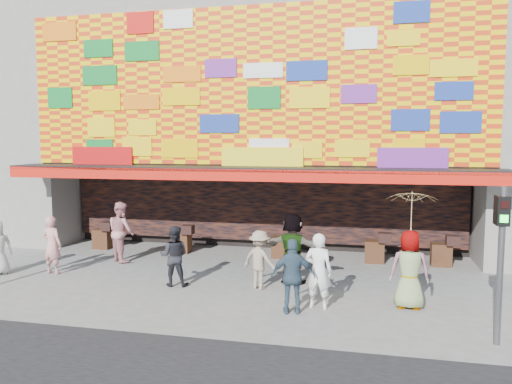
# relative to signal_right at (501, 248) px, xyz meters

# --- Properties ---
(ground) EXTENTS (90.00, 90.00, 0.00)m
(ground) POSITION_rel_signal_right_xyz_m (-6.20, 1.50, -1.86)
(ground) COLOR slate
(ground) RESTS_ON ground
(shop_building) EXTENTS (15.20, 9.40, 10.00)m
(shop_building) POSITION_rel_signal_right_xyz_m (-6.20, 9.68, 3.37)
(shop_building) COLOR gray
(shop_building) RESTS_ON ground
(signal_right) EXTENTS (0.22, 0.20, 3.00)m
(signal_right) POSITION_rel_signal_right_xyz_m (0.00, 0.00, 0.00)
(signal_right) COLOR #59595B
(signal_right) RESTS_ON ground
(ped_b) EXTENTS (0.67, 0.48, 1.70)m
(ped_b) POSITION_rel_signal_right_xyz_m (-11.33, 2.64, -1.01)
(ped_b) COLOR #D38A88
(ped_b) RESTS_ON ground
(ped_c) EXTENTS (0.87, 0.73, 1.61)m
(ped_c) POSITION_rel_signal_right_xyz_m (-7.43, 2.30, -1.06)
(ped_c) COLOR black
(ped_c) RESTS_ON ground
(ped_d) EXTENTS (1.13, 0.90, 1.53)m
(ped_d) POSITION_rel_signal_right_xyz_m (-5.15, 2.53, -1.09)
(ped_d) COLOR gray
(ped_d) RESTS_ON ground
(ped_e) EXTENTS (1.06, 0.63, 1.69)m
(ped_e) POSITION_rel_signal_right_xyz_m (-4.03, 0.85, -1.02)
(ped_e) COLOR #374E60
(ped_e) RESTS_ON ground
(ped_f) EXTENTS (1.85, 0.91, 1.92)m
(ped_f) POSITION_rel_signal_right_xyz_m (-4.39, 3.26, -0.90)
(ped_f) COLOR gray
(ped_f) RESTS_ON ground
(ped_g) EXTENTS (0.91, 0.60, 1.82)m
(ped_g) POSITION_rel_signal_right_xyz_m (-1.47, 1.78, -0.95)
(ped_g) COLOR gray
(ped_g) RESTS_ON ground
(ped_h) EXTENTS (0.70, 0.52, 1.76)m
(ped_h) POSITION_rel_signal_right_xyz_m (-3.51, 1.33, -0.98)
(ped_h) COLOR white
(ped_h) RESTS_ON ground
(ped_i) EXTENTS (1.19, 1.16, 1.93)m
(ped_i) POSITION_rel_signal_right_xyz_m (-10.11, 4.50, -0.90)
(ped_i) COLOR #C78185
(ped_i) RESTS_ON ground
(parasol) EXTENTS (1.32, 1.34, 1.97)m
(parasol) POSITION_rel_signal_right_xyz_m (-1.47, 1.78, 0.35)
(parasol) COLOR #CFBB82
(parasol) RESTS_ON ground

